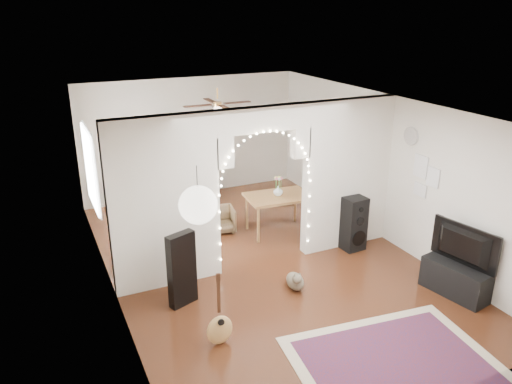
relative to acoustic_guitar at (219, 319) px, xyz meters
name	(u,v)px	position (x,y,z in m)	size (l,w,h in m)	color
floor	(263,261)	(1.49, 1.80, -0.39)	(7.50, 7.50, 0.00)	black
ceiling	(263,106)	(1.49, 1.80, 2.31)	(5.00, 7.50, 0.02)	white
wall_back	(191,137)	(1.49, 5.55, 0.96)	(5.00, 0.02, 2.70)	silver
wall_front	(426,304)	(1.49, -1.95, 0.96)	(5.00, 0.02, 2.70)	silver
wall_left	(107,213)	(-1.01, 1.80, 0.96)	(0.02, 7.50, 2.70)	silver
wall_right	(385,168)	(3.99, 1.80, 0.96)	(0.02, 7.50, 2.70)	silver
divider_wall	(263,184)	(1.49, 1.80, 1.04)	(5.00, 0.20, 2.70)	silver
fairy_lights	(267,179)	(1.49, 1.67, 1.16)	(1.64, 0.04, 1.60)	#FFEABF
window	(90,169)	(-0.98, 3.60, 1.11)	(0.04, 1.20, 1.40)	white
wall_clock	(411,136)	(3.97, 1.20, 1.71)	(0.31, 0.31, 0.03)	white
picture_frames	(424,177)	(3.97, 0.80, 1.11)	(0.02, 0.50, 0.70)	white
paper_lantern	(198,205)	(-0.41, -0.60, 1.86)	(0.40, 0.40, 0.40)	white
ceiling_fan	(218,104)	(1.49, 3.80, 2.01)	(1.10, 1.10, 0.30)	#B37E3B
area_rug	(395,362)	(1.83, -1.27, -0.38)	(2.47, 1.85, 0.02)	maroon
guitar_case	(182,269)	(-0.14, 1.12, 0.18)	(0.44, 0.15, 1.14)	black
acoustic_guitar	(219,319)	(0.00, 0.00, 0.00)	(0.37, 0.17, 0.89)	tan
tabby_cat	(295,281)	(1.55, 0.76, -0.23)	(0.35, 0.56, 0.37)	brown
floor_speaker	(354,224)	(3.18, 1.54, 0.11)	(0.41, 0.37, 0.99)	black
media_console	(455,279)	(3.69, -0.38, -0.14)	(0.40, 1.00, 0.50)	black
tv	(460,246)	(3.69, -0.38, 0.42)	(1.07, 0.14, 0.62)	black
bookcase	(183,168)	(1.17, 5.30, 0.36)	(1.44, 0.37, 1.48)	tan
dining_table	(278,199)	(2.28, 2.78, 0.30)	(1.26, 0.90, 0.76)	brown
flower_vase	(278,191)	(2.28, 2.78, 0.46)	(0.18, 0.18, 0.19)	white
dining_chair_left	(169,202)	(0.63, 4.57, -0.14)	(0.53, 0.54, 0.49)	brown
dining_chair_right	(221,220)	(1.29, 3.26, -0.14)	(0.52, 0.53, 0.49)	brown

